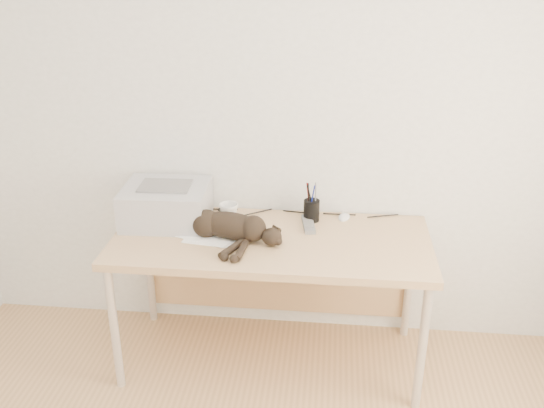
# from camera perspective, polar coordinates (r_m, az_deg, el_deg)

# --- Properties ---
(wall_back) EXTENTS (3.50, 0.00, 3.50)m
(wall_back) POSITION_cam_1_polar(r_m,az_deg,el_deg) (3.18, 0.59, 8.75)
(wall_back) COLOR white
(wall_back) RESTS_ON floor
(desk) EXTENTS (1.60, 0.70, 0.74)m
(desk) POSITION_cam_1_polar(r_m,az_deg,el_deg) (3.19, 0.07, -4.68)
(desk) COLOR #E0BC83
(desk) RESTS_ON floor
(printer) EXTENTS (0.45, 0.39, 0.21)m
(printer) POSITION_cam_1_polar(r_m,az_deg,el_deg) (3.24, -9.90, 0.03)
(printer) COLOR silver
(printer) RESTS_ON desk
(papers) EXTENTS (0.35, 0.28, 0.01)m
(papers) POSITION_cam_1_polar(r_m,az_deg,el_deg) (3.08, -5.70, -2.97)
(papers) COLOR white
(papers) RESTS_ON desk
(cat) EXTENTS (0.63, 0.38, 0.15)m
(cat) POSITION_cam_1_polar(r_m,az_deg,el_deg) (3.03, -4.22, -2.17)
(cat) COLOR black
(cat) RESTS_ON desk
(mug) EXTENTS (0.14, 0.14, 0.09)m
(mug) POSITION_cam_1_polar(r_m,az_deg,el_deg) (3.23, -4.09, -0.76)
(mug) COLOR white
(mug) RESTS_ON desk
(pen_cup) EXTENTS (0.08, 0.08, 0.22)m
(pen_cup) POSITION_cam_1_polar(r_m,az_deg,el_deg) (3.22, 3.74, -0.57)
(pen_cup) COLOR black
(pen_cup) RESTS_ON desk
(remote_grey) EXTENTS (0.09, 0.21, 0.02)m
(remote_grey) POSITION_cam_1_polar(r_m,az_deg,el_deg) (3.18, 3.45, -1.92)
(remote_grey) COLOR slate
(remote_grey) RESTS_ON desk
(remote_black) EXTENTS (0.05, 0.16, 0.02)m
(remote_black) POSITION_cam_1_polar(r_m,az_deg,el_deg) (3.05, 0.10, -3.05)
(remote_black) COLOR black
(remote_black) RESTS_ON desk
(mouse) EXTENTS (0.08, 0.11, 0.03)m
(mouse) POSITION_cam_1_polar(r_m,az_deg,el_deg) (3.28, 6.81, -1.06)
(mouse) COLOR white
(mouse) RESTS_ON desk
(cable_tangle) EXTENTS (1.36, 0.07, 0.01)m
(cable_tangle) POSITION_cam_1_polar(r_m,az_deg,el_deg) (3.32, 0.47, -0.74)
(cable_tangle) COLOR black
(cable_tangle) RESTS_ON desk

